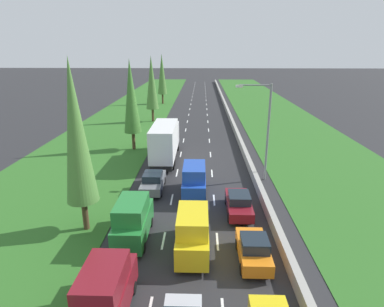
{
  "coord_description": "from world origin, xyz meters",
  "views": [
    {
      "loc": [
        0.64,
        -3.13,
        11.87
      ],
      "look_at": [
        -0.42,
        32.84,
        0.17
      ],
      "focal_mm": 30.22,
      "sensor_mm": 36.0,
      "label": 1
    }
  ],
  "objects_px": {
    "yellow_van_centre_lane": "(193,232)",
    "poplar_tree_fourth": "(162,74)",
    "grey_sedan_left_lane": "(153,181)",
    "white_box_truck_left_lane": "(165,141)",
    "orange_hatchback_right_lane": "(253,249)",
    "blue_van_centre_lane": "(194,180)",
    "maroon_van_left_lane": "(106,293)",
    "maroon_sedan_right_lane": "(239,203)",
    "poplar_tree_nearest": "(76,133)",
    "poplar_tree_second": "(131,97)",
    "poplar_tree_third": "(152,83)",
    "green_van_left_lane": "(133,220)",
    "street_light_mast": "(265,126)"
  },
  "relations": [
    {
      "from": "white_box_truck_left_lane",
      "to": "poplar_tree_second",
      "type": "bearing_deg",
      "value": 138.17
    },
    {
      "from": "maroon_sedan_right_lane",
      "to": "poplar_tree_fourth",
      "type": "height_order",
      "value": "poplar_tree_fourth"
    },
    {
      "from": "maroon_sedan_right_lane",
      "to": "grey_sedan_left_lane",
      "type": "xyz_separation_m",
      "value": [
        -7.04,
        3.98,
        0.0
      ]
    },
    {
      "from": "poplar_tree_second",
      "to": "maroon_sedan_right_lane",
      "type": "bearing_deg",
      "value": -55.04
    },
    {
      "from": "green_van_left_lane",
      "to": "yellow_van_centre_lane",
      "type": "bearing_deg",
      "value": -18.66
    },
    {
      "from": "grey_sedan_left_lane",
      "to": "poplar_tree_third",
      "type": "distance_m",
      "value": 28.94
    },
    {
      "from": "green_van_left_lane",
      "to": "grey_sedan_left_lane",
      "type": "xyz_separation_m",
      "value": [
        0.17,
        7.7,
        -0.59
      ]
    },
    {
      "from": "yellow_van_centre_lane",
      "to": "poplar_tree_third",
      "type": "relative_size",
      "value": 0.45
    },
    {
      "from": "maroon_van_left_lane",
      "to": "maroon_sedan_right_lane",
      "type": "distance_m",
      "value": 12.48
    },
    {
      "from": "green_van_left_lane",
      "to": "maroon_sedan_right_lane",
      "type": "relative_size",
      "value": 1.09
    },
    {
      "from": "grey_sedan_left_lane",
      "to": "poplar_tree_second",
      "type": "bearing_deg",
      "value": 108.99
    },
    {
      "from": "green_van_left_lane",
      "to": "maroon_sedan_right_lane",
      "type": "xyz_separation_m",
      "value": [
        7.2,
        3.72,
        -0.59
      ]
    },
    {
      "from": "white_box_truck_left_lane",
      "to": "orange_hatchback_right_lane",
      "type": "bearing_deg",
      "value": -68.62
    },
    {
      "from": "orange_hatchback_right_lane",
      "to": "poplar_tree_third",
      "type": "bearing_deg",
      "value": 106.64
    },
    {
      "from": "green_van_left_lane",
      "to": "poplar_tree_second",
      "type": "height_order",
      "value": "poplar_tree_second"
    },
    {
      "from": "yellow_van_centre_lane",
      "to": "poplar_tree_fourth",
      "type": "relative_size",
      "value": 0.45
    },
    {
      "from": "grey_sedan_left_lane",
      "to": "yellow_van_centre_lane",
      "type": "xyz_separation_m",
      "value": [
        3.72,
        -9.01,
        0.59
      ]
    },
    {
      "from": "blue_van_centre_lane",
      "to": "street_light_mast",
      "type": "relative_size",
      "value": 0.54
    },
    {
      "from": "blue_van_centre_lane",
      "to": "poplar_tree_fourth",
      "type": "relative_size",
      "value": 0.45
    },
    {
      "from": "maroon_sedan_right_lane",
      "to": "poplar_tree_fourth",
      "type": "relative_size",
      "value": 0.41
    },
    {
      "from": "orange_hatchback_right_lane",
      "to": "poplar_tree_fourth",
      "type": "bearing_deg",
      "value": 101.81
    },
    {
      "from": "green_van_left_lane",
      "to": "street_light_mast",
      "type": "relative_size",
      "value": 0.54
    },
    {
      "from": "green_van_left_lane",
      "to": "poplar_tree_nearest",
      "type": "relative_size",
      "value": 0.43
    },
    {
      "from": "maroon_sedan_right_lane",
      "to": "white_box_truck_left_lane",
      "type": "xyz_separation_m",
      "value": [
        -6.83,
        12.09,
        1.37
      ]
    },
    {
      "from": "maroon_sedan_right_lane",
      "to": "blue_van_centre_lane",
      "type": "xyz_separation_m",
      "value": [
        -3.42,
        2.92,
        0.59
      ]
    },
    {
      "from": "grey_sedan_left_lane",
      "to": "maroon_van_left_lane",
      "type": "bearing_deg",
      "value": -90.27
    },
    {
      "from": "orange_hatchback_right_lane",
      "to": "grey_sedan_left_lane",
      "type": "relative_size",
      "value": 0.87
    },
    {
      "from": "orange_hatchback_right_lane",
      "to": "maroon_sedan_right_lane",
      "type": "xyz_separation_m",
      "value": [
        -0.21,
        5.89,
        -0.02
      ]
    },
    {
      "from": "poplar_tree_second",
      "to": "poplar_tree_fourth",
      "type": "bearing_deg",
      "value": 90.75
    },
    {
      "from": "poplar_tree_nearest",
      "to": "poplar_tree_third",
      "type": "distance_m",
      "value": 34.68
    },
    {
      "from": "maroon_sedan_right_lane",
      "to": "grey_sedan_left_lane",
      "type": "distance_m",
      "value": 8.09
    },
    {
      "from": "poplar_tree_second",
      "to": "poplar_tree_nearest",
      "type": "bearing_deg",
      "value": -88.6
    },
    {
      "from": "maroon_sedan_right_lane",
      "to": "poplar_tree_fourth",
      "type": "distance_m",
      "value": 52.31
    },
    {
      "from": "yellow_van_centre_lane",
      "to": "street_light_mast",
      "type": "xyz_separation_m",
      "value": [
        6.18,
        11.74,
        3.83
      ]
    },
    {
      "from": "poplar_tree_second",
      "to": "orange_hatchback_right_lane",
      "type": "bearing_deg",
      "value": -62.5
    },
    {
      "from": "orange_hatchback_right_lane",
      "to": "grey_sedan_left_lane",
      "type": "distance_m",
      "value": 12.25
    },
    {
      "from": "poplar_tree_nearest",
      "to": "poplar_tree_second",
      "type": "height_order",
      "value": "poplar_tree_nearest"
    },
    {
      "from": "orange_hatchback_right_lane",
      "to": "maroon_van_left_lane",
      "type": "bearing_deg",
      "value": -149.23
    },
    {
      "from": "poplar_tree_nearest",
      "to": "poplar_tree_fourth",
      "type": "height_order",
      "value": "poplar_tree_nearest"
    },
    {
      "from": "maroon_sedan_right_lane",
      "to": "white_box_truck_left_lane",
      "type": "relative_size",
      "value": 0.48
    },
    {
      "from": "blue_van_centre_lane",
      "to": "poplar_tree_third",
      "type": "relative_size",
      "value": 0.45
    },
    {
      "from": "blue_van_centre_lane",
      "to": "poplar_tree_fourth",
      "type": "xyz_separation_m",
      "value": [
        -8.2,
        47.77,
        5.07
      ]
    },
    {
      "from": "maroon_sedan_right_lane",
      "to": "poplar_tree_second",
      "type": "height_order",
      "value": "poplar_tree_second"
    },
    {
      "from": "orange_hatchback_right_lane",
      "to": "maroon_sedan_right_lane",
      "type": "bearing_deg",
      "value": 92.07
    },
    {
      "from": "poplar_tree_third",
      "to": "grey_sedan_left_lane",
      "type": "bearing_deg",
      "value": -81.72
    },
    {
      "from": "orange_hatchback_right_lane",
      "to": "poplar_tree_fourth",
      "type": "height_order",
      "value": "poplar_tree_fourth"
    },
    {
      "from": "white_box_truck_left_lane",
      "to": "yellow_van_centre_lane",
      "type": "bearing_deg",
      "value": -78.42
    },
    {
      "from": "maroon_van_left_lane",
      "to": "white_box_truck_left_lane",
      "type": "xyz_separation_m",
      "value": [
        0.28,
        22.33,
        0.78
      ]
    },
    {
      "from": "yellow_van_centre_lane",
      "to": "blue_van_centre_lane",
      "type": "bearing_deg",
      "value": 90.71
    },
    {
      "from": "poplar_tree_nearest",
      "to": "maroon_sedan_right_lane",
      "type": "bearing_deg",
      "value": 13.67
    }
  ]
}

